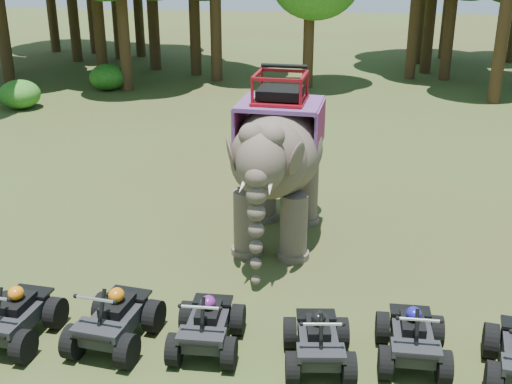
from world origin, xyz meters
TOP-DOWN VIEW (x-y plane):
  - ground at (0.00, 0.00)m, footprint 110.00×110.00m
  - elephant at (0.29, 3.05)m, footprint 2.51×5.07m
  - atv_0 at (-4.01, -1.94)m, footprint 1.39×1.80m
  - atv_1 at (-2.17, -1.81)m, footprint 1.49×1.90m
  - atv_2 at (-0.48, -1.72)m, footprint 1.21×1.64m
  - atv_3 at (1.50, -1.93)m, footprint 1.34×1.72m
  - atv_4 at (3.11, -1.62)m, footprint 1.19×1.63m
  - tree_0 at (0.00, 20.18)m, footprint 5.05×5.05m
  - tree_2 at (8.45, 18.10)m, footprint 5.64×5.64m
  - tree_24 at (-8.58, 18.34)m, footprint 5.57×5.57m

SIDE VIEW (x-z plane):
  - ground at x=0.00m, z-range 0.00..0.00m
  - atv_3 at x=1.50m, z-range 0.00..1.17m
  - atv_4 at x=3.11m, z-range 0.00..1.20m
  - atv_2 at x=-0.48m, z-range 0.00..1.21m
  - atv_0 at x=-4.01m, z-range 0.00..1.25m
  - atv_1 at x=-2.17m, z-range 0.00..1.29m
  - elephant at x=0.29m, z-range 0.00..4.14m
  - tree_0 at x=0.00m, z-range 0.00..7.21m
  - tree_24 at x=-8.58m, z-range 0.00..7.96m
  - tree_2 at x=8.45m, z-range 0.00..8.06m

